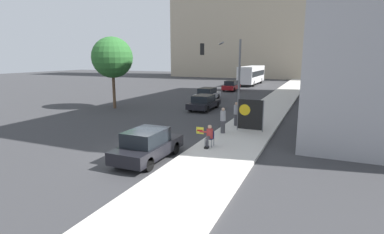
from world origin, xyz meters
The scene contains 13 objects.
ground_plane centered at (0.00, 0.00, 0.00)m, with size 160.00×160.00×0.00m, color #38383A.
sidewalk_curb centered at (3.57, 15.00, 0.08)m, with size 3.57×90.00×0.17m, color beige.
seated_protester centered at (2.61, 1.91, 0.79)m, with size 0.94×0.77×1.17m.
jogger_on_sidewalk centered at (2.42, 5.01, 0.99)m, with size 0.34×0.34×1.63m.
pedestrian_behind centered at (2.62, 7.38, 1.01)m, with size 0.34×0.34×1.66m.
protest_banner centered at (3.84, 6.23, 1.24)m, with size 1.71×0.06×2.05m.
traffic_light_pole centered at (1.24, 9.21, 4.21)m, with size 2.87×2.63×6.02m.
parked_car_curbside centered at (0.52, -0.86, 0.75)m, with size 1.79×4.15×1.52m.
car_on_road_nearest centered at (-2.12, 13.39, 0.70)m, with size 1.85×4.43×1.40m.
car_on_road_midblock centered at (-4.02, 19.43, 0.72)m, with size 1.78×4.47×1.45m.
car_on_road_distant centered at (-4.30, 30.18, 0.74)m, with size 1.72×4.30×1.50m.
city_bus_on_road centered at (-3.78, 41.24, 1.89)m, with size 2.55×11.19×3.30m.
street_tree_near_curb centered at (-10.42, 10.77, 4.84)m, with size 3.86×3.86×6.78m.
Camera 1 is at (7.95, -12.65, 4.89)m, focal length 28.00 mm.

